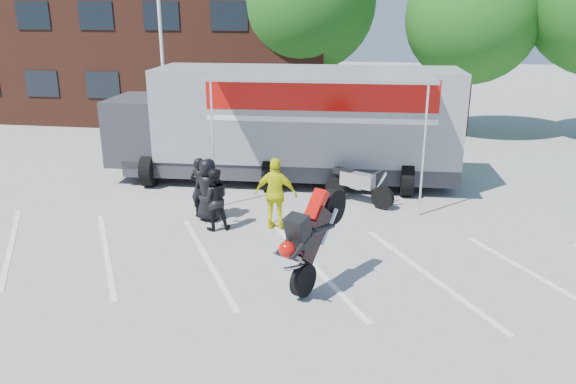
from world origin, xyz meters
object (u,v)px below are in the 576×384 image
(spectator_hivis, at_px, (276,194))
(spectator_leather_c, at_px, (214,199))
(flagpole, at_px, (166,16))
(spectator_leather_a, at_px, (208,190))
(tree_left, at_px, (306,2))
(stunt_bike_rider, at_px, (324,283))
(transporter_truck, at_px, (290,181))
(spectator_leather_b, at_px, (200,188))
(tree_mid, at_px, (472,18))
(parked_motorcycle, at_px, (358,203))

(spectator_hivis, bearing_deg, spectator_leather_c, 16.87)
(flagpole, xyz_separation_m, spectator_leather_a, (3.38, -6.65, -4.22))
(tree_left, height_order, spectator_leather_a, tree_left)
(stunt_bike_rider, distance_m, spectator_hivis, 3.31)
(transporter_truck, distance_m, spectator_leather_a, 4.22)
(stunt_bike_rider, height_order, spectator_leather_b, spectator_leather_b)
(spectator_leather_b, distance_m, spectator_leather_c, 1.00)
(tree_mid, height_order, spectator_leather_a, tree_mid)
(stunt_bike_rider, bearing_deg, parked_motorcycle, 112.85)
(flagpole, relative_size, spectator_hivis, 4.36)
(tree_left, distance_m, stunt_bike_rider, 16.89)
(tree_mid, distance_m, spectator_hivis, 13.97)
(spectator_leather_b, bearing_deg, flagpole, -49.94)
(tree_mid, bearing_deg, parked_motorcycle, -112.61)
(parked_motorcycle, height_order, spectator_leather_b, spectator_leather_b)
(stunt_bike_rider, relative_size, spectator_leather_c, 1.39)
(flagpole, height_order, spectator_hivis, flagpole)
(spectator_leather_a, bearing_deg, spectator_leather_c, 132.59)
(tree_left, bearing_deg, transporter_truck, -85.49)
(spectator_leather_c, bearing_deg, spectator_hivis, 169.25)
(transporter_truck, relative_size, spectator_leather_a, 6.79)
(flagpole, distance_m, spectator_leather_b, 8.33)
(tree_mid, relative_size, stunt_bike_rider, 3.48)
(transporter_truck, distance_m, spectator_leather_c, 4.67)
(tree_left, xyz_separation_m, spectator_leather_a, (-0.86, -12.65, -4.74))
(parked_motorcycle, bearing_deg, transporter_truck, 78.10)
(spectator_hivis, bearing_deg, tree_left, -80.05)
(tree_left, distance_m, transporter_truck, 10.45)
(transporter_truck, bearing_deg, spectator_leather_b, -119.03)
(spectator_leather_a, xyz_separation_m, spectator_leather_b, (-0.26, 0.19, -0.01))
(parked_motorcycle, bearing_deg, stunt_bike_rider, -157.31)
(parked_motorcycle, relative_size, stunt_bike_rider, 1.00)
(spectator_leather_c, bearing_deg, stunt_bike_rider, 118.45)
(transporter_truck, bearing_deg, spectator_leather_c, -107.83)
(transporter_truck, relative_size, parked_motorcycle, 5.08)
(stunt_bike_rider, distance_m, spectator_leather_a, 4.65)
(parked_motorcycle, bearing_deg, tree_left, 43.36)
(transporter_truck, xyz_separation_m, spectator_leather_c, (-1.22, -4.44, 0.79))
(tree_left, xyz_separation_m, transporter_truck, (0.69, -8.81, -5.57))
(spectator_leather_c, bearing_deg, parked_motorcycle, -165.82)
(stunt_bike_rider, height_order, spectator_hivis, spectator_hivis)
(stunt_bike_rider, relative_size, spectator_hivis, 1.20)
(spectator_hivis, bearing_deg, stunt_bike_rider, 124.02)
(transporter_truck, xyz_separation_m, spectator_leather_b, (-1.82, -3.65, 0.82))
(tree_left, relative_size, tree_mid, 1.13)
(flagpole, relative_size, spectator_leather_a, 4.82)
(flagpole, relative_size, tree_mid, 1.04)
(spectator_hivis, bearing_deg, tree_mid, -111.12)
(flagpole, bearing_deg, tree_mid, 23.97)
(parked_motorcycle, relative_size, spectator_hivis, 1.21)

